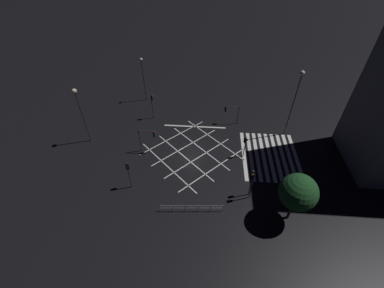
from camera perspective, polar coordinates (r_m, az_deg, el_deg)
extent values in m
plane|color=black|center=(36.63, 0.00, -1.76)|extent=(200.00, 200.00, 0.00)
cube|color=silver|center=(36.96, 11.48, -2.30)|extent=(9.81, 0.50, 0.01)
cube|color=silver|center=(37.10, 12.86, -2.37)|extent=(9.81, 0.50, 0.01)
cube|color=silver|center=(37.27, 14.22, -2.42)|extent=(9.81, 0.50, 0.01)
cube|color=silver|center=(37.45, 15.57, -2.48)|extent=(9.81, 0.50, 0.01)
cube|color=silver|center=(37.65, 16.91, -2.53)|extent=(9.81, 0.50, 0.01)
cube|color=silver|center=(37.88, 18.23, -2.59)|extent=(9.81, 0.50, 0.01)
cube|color=silver|center=(38.12, 19.54, -2.64)|extent=(9.81, 0.50, 0.01)
cube|color=silver|center=(38.39, 20.83, -2.69)|extent=(9.81, 0.50, 0.01)
cube|color=silver|center=(38.67, 22.10, -2.73)|extent=(9.81, 0.50, 0.01)
cube|color=silver|center=(38.89, 4.88, 1.12)|extent=(8.58, 8.58, 0.01)
cube|color=silver|center=(34.41, 4.76, -5.52)|extent=(8.58, 8.58, 0.01)
cube|color=silver|center=(37.34, 1.69, -0.76)|extent=(8.58, 8.58, 0.01)
cube|color=silver|center=(35.84, 1.52, -2.96)|extent=(8.58, 8.58, 0.01)
cube|color=silver|center=(35.96, -1.76, -2.79)|extent=(8.58, 8.58, 0.01)
cube|color=silver|center=(37.45, -1.45, -0.60)|extent=(8.58, 8.58, 0.01)
cube|color=silver|center=(34.76, -5.48, -4.95)|extent=(8.58, 8.58, 0.01)
cube|color=silver|center=(39.21, -4.16, 1.56)|extent=(8.58, 8.58, 0.01)
cube|color=silver|center=(41.16, 0.62, 3.91)|extent=(0.30, 9.81, 0.01)
cube|color=black|center=(46.27, 35.64, 2.94)|extent=(0.06, 1.40, 1.80)
cube|color=black|center=(44.40, 31.58, 3.30)|extent=(0.06, 1.40, 1.80)
cube|color=black|center=(42.80, 33.10, 6.71)|extent=(0.06, 1.40, 1.80)
cube|color=beige|center=(41.39, 34.75, 10.36)|extent=(0.06, 1.40, 1.80)
cube|color=black|center=(40.20, 36.56, 14.23)|extent=(0.06, 1.40, 1.80)
cylinder|color=#2D2D30|center=(35.56, 11.63, -0.60)|extent=(0.11, 0.11, 3.48)
cube|color=black|center=(34.74, 11.68, 0.93)|extent=(0.28, 0.16, 0.90)
sphere|color=black|center=(34.53, 11.57, 1.32)|extent=(0.18, 0.18, 0.18)
sphere|color=orange|center=(34.72, 11.50, 0.94)|extent=(0.18, 0.18, 0.18)
sphere|color=black|center=(34.91, 11.44, 0.56)|extent=(0.18, 0.18, 0.18)
cube|color=black|center=(34.75, 11.83, 0.92)|extent=(0.36, 0.02, 0.98)
cylinder|color=#2D2D30|center=(41.52, 10.20, 6.37)|extent=(0.11, 0.11, 3.29)
cylinder|color=#2D2D30|center=(40.59, 8.99, 8.18)|extent=(0.09, 2.06, 0.09)
cube|color=black|center=(40.75, 7.48, 7.75)|extent=(0.28, 0.16, 0.90)
sphere|color=red|center=(40.58, 7.36, 8.11)|extent=(0.18, 0.18, 0.18)
sphere|color=black|center=(40.75, 7.32, 7.75)|extent=(0.18, 0.18, 0.18)
sphere|color=black|center=(40.91, 7.28, 7.40)|extent=(0.18, 0.18, 0.18)
cube|color=black|center=(40.76, 7.60, 7.74)|extent=(0.36, 0.02, 0.98)
cylinder|color=#2D2D30|center=(36.30, -11.49, 0.77)|extent=(0.11, 0.11, 3.79)
cylinder|color=#2D2D30|center=(34.95, -10.19, 2.85)|extent=(0.09, 2.11, 0.09)
cube|color=black|center=(35.00, -8.43, 2.21)|extent=(0.28, 0.16, 0.90)
sphere|color=red|center=(34.79, -8.30, 2.59)|extent=(0.18, 0.18, 0.18)
sphere|color=black|center=(34.98, -8.25, 2.20)|extent=(0.18, 0.18, 0.18)
sphere|color=black|center=(35.17, -8.20, 1.83)|extent=(0.18, 0.18, 0.18)
cube|color=black|center=(35.02, -8.57, 2.22)|extent=(0.36, 0.02, 0.98)
cylinder|color=#2D2D30|center=(31.61, -13.77, -6.90)|extent=(0.11, 0.11, 4.10)
cube|color=black|center=(30.59, -14.16, -4.77)|extent=(0.16, 0.28, 0.90)
sphere|color=red|center=(30.45, -14.20, -4.23)|extent=(0.18, 0.18, 0.18)
sphere|color=black|center=(30.66, -14.11, -4.62)|extent=(0.18, 0.18, 0.18)
sphere|color=black|center=(30.87, -14.02, -5.01)|extent=(0.18, 0.18, 0.18)
cube|color=black|center=(30.53, -14.20, -4.89)|extent=(0.02, 0.36, 0.98)
cylinder|color=#2D2D30|center=(30.39, 13.07, -9.16)|extent=(0.11, 0.11, 4.20)
cube|color=black|center=(29.17, 13.28, -7.15)|extent=(0.28, 0.16, 0.90)
sphere|color=red|center=(28.93, 13.15, -6.75)|extent=(0.18, 0.18, 0.18)
sphere|color=black|center=(29.15, 13.06, -7.14)|extent=(0.18, 0.18, 0.18)
sphere|color=black|center=(29.37, 12.97, -7.53)|extent=(0.18, 0.18, 0.18)
cube|color=black|center=(29.19, 13.45, -7.15)|extent=(0.36, 0.02, 0.98)
cylinder|color=#2D2D30|center=(30.74, 12.96, -8.54)|extent=(0.11, 0.11, 4.07)
cube|color=black|center=(29.70, 13.38, -6.43)|extent=(0.16, 0.28, 0.90)
sphere|color=red|center=(29.56, 13.45, -5.88)|extent=(0.18, 0.18, 0.18)
sphere|color=black|center=(29.77, 13.36, -6.27)|extent=(0.18, 0.18, 0.18)
sphere|color=black|center=(29.99, 13.27, -6.66)|extent=(0.18, 0.18, 0.18)
cube|color=black|center=(29.64, 13.40, -6.56)|extent=(0.02, 0.36, 0.98)
cylinder|color=#2D2D30|center=(42.34, -8.82, 8.22)|extent=(0.11, 0.11, 4.42)
cube|color=black|center=(41.41, -8.87, 10.20)|extent=(0.28, 0.16, 0.90)
sphere|color=red|center=(41.24, -8.76, 10.55)|extent=(0.18, 0.18, 0.18)
sphere|color=black|center=(41.39, -8.72, 10.20)|extent=(0.18, 0.18, 0.18)
sphere|color=black|center=(41.54, -8.68, 9.84)|extent=(0.18, 0.18, 0.18)
cube|color=black|center=(41.43, -9.00, 10.20)|extent=(0.36, 0.02, 0.98)
cylinder|color=#2D2D30|center=(46.79, -10.62, 13.60)|extent=(0.14, 0.14, 7.49)
sphere|color=#F9E0B2|center=(45.15, -11.25, 17.96)|extent=(0.48, 0.48, 0.48)
cylinder|color=#2D2D30|center=(39.02, -22.95, 5.29)|extent=(0.14, 0.14, 8.18)
sphere|color=#F9E0B2|center=(36.90, -24.69, 10.64)|extent=(0.64, 0.64, 0.64)
cylinder|color=#2D2D30|center=(39.44, 21.37, 7.72)|extent=(0.14, 0.14, 9.92)
sphere|color=#F9E0B2|center=(37.08, 23.35, 14.30)|extent=(0.61, 0.61, 0.61)
cylinder|color=#473323|center=(30.41, 21.08, -13.42)|extent=(0.30, 0.30, 3.03)
sphere|color=#19421E|center=(28.17, 22.54, -9.88)|extent=(3.87, 3.87, 3.87)
cylinder|color=#9EA0A5|center=(29.98, -7.00, -13.99)|extent=(0.05, 0.05, 1.05)
cylinder|color=#9EA0A5|center=(29.85, -4.21, -14.05)|extent=(0.05, 0.05, 1.05)
cylinder|color=#9EA0A5|center=(29.78, -1.41, -14.08)|extent=(0.05, 0.05, 1.05)
cylinder|color=#9EA0A5|center=(29.78, 1.41, -14.08)|extent=(0.05, 0.05, 1.05)
cylinder|color=#9EA0A5|center=(29.85, 4.21, -14.05)|extent=(0.05, 0.05, 1.05)
cylinder|color=#9EA0A5|center=(29.98, 7.00, -13.99)|extent=(0.05, 0.05, 1.05)
cylinder|color=#9EA0A5|center=(29.37, 0.00, -13.55)|extent=(0.57, 7.08, 0.04)
cylinder|color=#9EA0A5|center=(29.73, 0.00, -14.03)|extent=(0.57, 7.08, 0.04)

